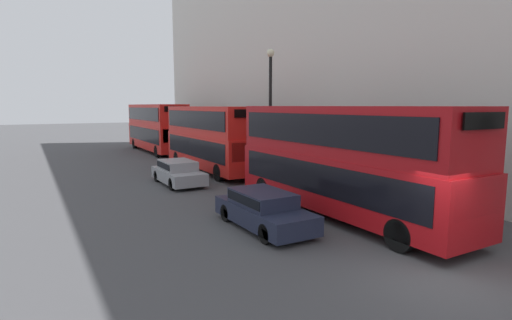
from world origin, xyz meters
name	(u,v)px	position (x,y,z in m)	size (l,w,h in m)	color
ground_plane	(443,277)	(0.00, 0.00, 0.00)	(200.00, 200.00, 0.00)	#424244
bus_leading	(342,156)	(1.60, 5.62, 2.34)	(2.59, 10.90, 4.24)	#A80F14
bus_second_in_queue	(212,136)	(1.60, 18.02, 2.32)	(2.59, 10.30, 4.21)	red
bus_third_in_queue	(156,126)	(1.60, 30.76, 2.41)	(2.59, 11.19, 4.37)	red
car_dark_sedan	(263,208)	(-1.80, 5.76, 0.69)	(1.75, 4.39, 1.30)	#1E2338
car_hatchback	(178,172)	(-1.80, 14.81, 0.69)	(1.80, 4.21, 1.30)	gray
street_lamp	(270,101)	(3.42, 13.73, 4.51)	(0.44, 0.44, 7.43)	black
pedestrian	(461,205)	(4.36, 2.44, 0.78)	(0.36, 0.36, 1.70)	brown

